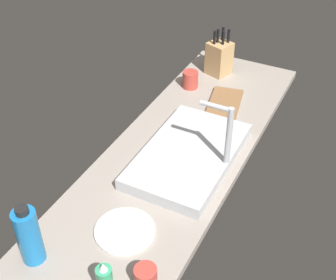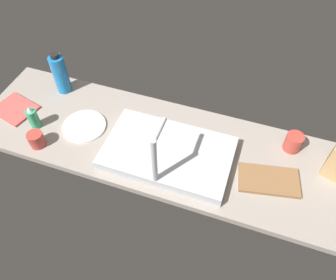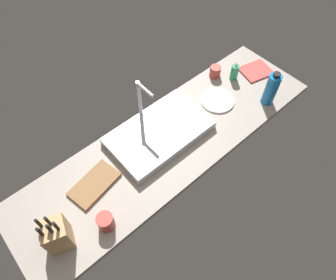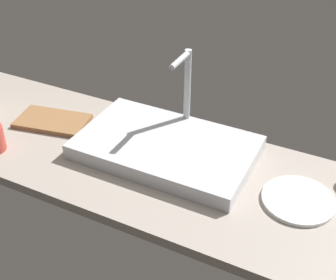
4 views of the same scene
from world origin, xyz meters
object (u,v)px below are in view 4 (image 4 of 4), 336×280
Objects in this scene: sink_basin at (166,147)px; faucet at (186,87)px; cutting_board at (53,121)px; dinner_plate at (298,200)px.

faucet is (0.04, 15.40, 15.65)cm from sink_basin.
faucet reaches higher than sink_basin.
sink_basin is 47.13cm from cutting_board.
sink_basin reaches higher than dinner_plate.
sink_basin is at bearing 2.32° from cutting_board.
cutting_board is (-47.06, -1.90, -1.79)cm from sink_basin.
faucet is 53.13cm from cutting_board.
cutting_board is at bearing -159.83° from faucet.
cutting_board is 1.21× the size of dinner_plate.
dinner_plate is at bearing -22.44° from faucet.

